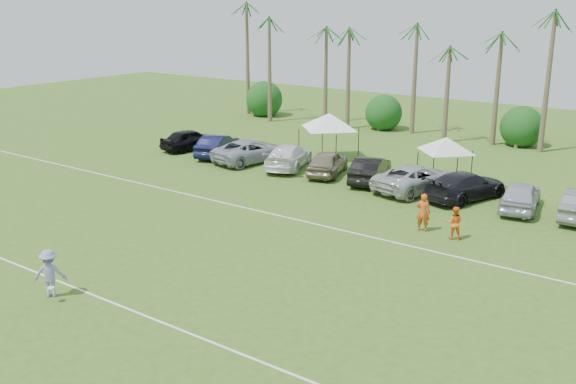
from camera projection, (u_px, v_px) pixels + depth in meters
The scene contains 27 objects.
ground at pixel (40, 311), 23.73m from camera, with size 120.00×120.00×0.00m, color #3B5E1C.
field_lines at pixel (191, 246), 29.97m from camera, with size 80.00×12.10×0.01m.
palm_tree_0 at pixel (238, 38), 63.48m from camera, with size 2.40×2.40×8.90m.
palm_tree_1 at pixel (278, 30), 60.44m from camera, with size 2.40×2.40×9.90m.
palm_tree_2 at pixel (323, 22), 57.40m from camera, with size 2.40×2.40×10.90m.
palm_tree_3 at pixel (363, 13), 54.93m from camera, with size 2.40×2.40×11.90m.
palm_tree_4 at pixel (404, 45), 53.44m from camera, with size 2.40×2.40×8.90m.
palm_tree_5 at pixel (450, 36), 50.95m from camera, with size 2.40×2.40×9.90m.
palm_tree_6 at pixel (501, 26), 48.48m from camera, with size 2.40×2.40×10.90m.
palm_tree_7 at pixel (558, 15), 46.00m from camera, with size 2.40×2.40×11.90m.
bush_tree_0 at pixel (269, 97), 64.21m from camera, with size 4.00×4.00×4.00m.
bush_tree_1 at pixel (385, 109), 56.95m from camera, with size 4.00×4.00×4.00m.
bush_tree_2 at pixel (522, 123), 50.26m from camera, with size 4.00×4.00×4.00m.
sideline_player_a at pixel (423, 212), 31.73m from camera, with size 0.71×0.46×1.94m, color #D45317.
sideline_player_b at pixel (454, 223), 30.70m from camera, with size 0.79×0.61×1.62m, color orange.
canopy_tent_left at pixel (329, 113), 45.74m from camera, with size 4.79×4.79×3.88m.
canopy_tent_right at pixel (447, 137), 40.30m from camera, with size 4.02×4.02×3.26m.
frisbee_player at pixel (50, 273), 24.66m from camera, with size 1.40×1.34×1.91m.
parked_car_0 at pixel (190, 139), 49.27m from camera, with size 1.91×4.74×1.62m, color black.
parked_car_1 at pixel (218, 145), 47.22m from camera, with size 1.71×4.90×1.62m, color black.
parked_car_2 at pixel (251, 151), 45.46m from camera, with size 2.68×5.81×1.62m, color #A1A3AD.
parked_car_3 at pixel (288, 156), 43.87m from camera, with size 2.26×5.57×1.62m, color white.
parked_car_4 at pixel (327, 163), 42.15m from camera, with size 1.91×4.74×1.62m, color #7F725B.
parked_car_5 at pixel (370, 169), 40.45m from camera, with size 1.71×4.90×1.62m, color black.
parked_car_6 at pixel (414, 178), 38.50m from camera, with size 2.68×5.81×1.62m, color #B4B6B8.
parked_car_7 at pixel (466, 186), 36.89m from camera, with size 2.26×5.57×1.62m, color black.
parked_car_8 at pixel (520, 196), 35.00m from camera, with size 1.91×4.74×1.62m, color #B2B2BE.
Camera 1 is at (20.00, -12.11, 11.00)m, focal length 40.00 mm.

